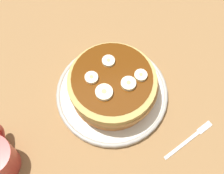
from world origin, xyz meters
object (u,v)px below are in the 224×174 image
object	(u,v)px
banana_slice_1	(128,84)
banana_slice_4	(108,61)
banana_slice_0	(141,75)
banana_slice_2	(104,92)
banana_slice_3	(91,77)
pancake_stack	(112,86)
plate	(112,94)
fork	(191,138)

from	to	relation	value
banana_slice_1	banana_slice_4	xyz separation A→B (cm)	(5.44, 3.72, -0.07)
banana_slice_0	banana_slice_4	distance (cm)	7.32
banana_slice_2	banana_slice_3	xyz separation A→B (cm)	(3.59, 2.39, -0.07)
pancake_stack	banana_slice_1	distance (cm)	5.23
plate	banana_slice_0	size ratio (longest dim) A/B	9.46
banana_slice_0	pancake_stack	bearing A→B (deg)	92.32
fork	plate	bearing A→B (deg)	56.04
banana_slice_2	banana_slice_4	xyz separation A→B (cm)	(7.12, -1.20, -0.08)
pancake_stack	fork	distance (cm)	19.91
banana_slice_1	fork	world-z (taller)	banana_slice_1
banana_slice_1	pancake_stack	bearing A→B (deg)	63.77
pancake_stack	banana_slice_3	size ratio (longest dim) A/B	7.12
fork	banana_slice_3	bearing A→B (deg)	61.39
fork	banana_slice_2	bearing A→B (deg)	67.32
fork	pancake_stack	bearing A→B (deg)	56.41
banana_slice_0	banana_slice_3	distance (cm)	9.93
banana_slice_1	banana_slice_2	distance (cm)	5.20
pancake_stack	fork	bearing A→B (deg)	-123.59
fork	banana_slice_0	bearing A→B (deg)	43.43
pancake_stack	banana_slice_3	world-z (taller)	banana_slice_3
banana_slice_2	fork	world-z (taller)	banana_slice_2
pancake_stack	banana_slice_3	bearing A→B (deg)	85.02
banana_slice_2	banana_slice_3	world-z (taller)	banana_slice_2
banana_slice_1	plate	bearing A→B (deg)	61.52
plate	banana_slice_0	distance (cm)	9.83
banana_slice_0	banana_slice_2	distance (cm)	8.30
banana_slice_1	banana_slice_2	bearing A→B (deg)	108.81
banana_slice_0	banana_slice_2	world-z (taller)	same
plate	fork	distance (cm)	19.49
pancake_stack	fork	world-z (taller)	pancake_stack
pancake_stack	banana_slice_0	world-z (taller)	banana_slice_0
banana_slice_1	banana_slice_4	distance (cm)	6.59
banana_slice_1	banana_slice_2	size ratio (longest dim) A/B	0.87
plate	banana_slice_3	bearing A→B (deg)	87.46
banana_slice_2	fork	distance (cm)	21.23
banana_slice_4	fork	xyz separation A→B (cm)	(-14.60, -16.69, -8.54)
plate	banana_slice_1	bearing A→B (deg)	-118.48
banana_slice_2	banana_slice_3	size ratio (longest dim) A/B	1.28
banana_slice_3	banana_slice_4	xyz separation A→B (cm)	(3.53, -3.59, -0.02)
pancake_stack	banana_slice_2	xyz separation A→B (cm)	(-3.22, 1.78, 3.90)
banana_slice_2	fork	bearing A→B (deg)	-112.68
banana_slice_2	banana_slice_0	bearing A→B (deg)	-65.39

